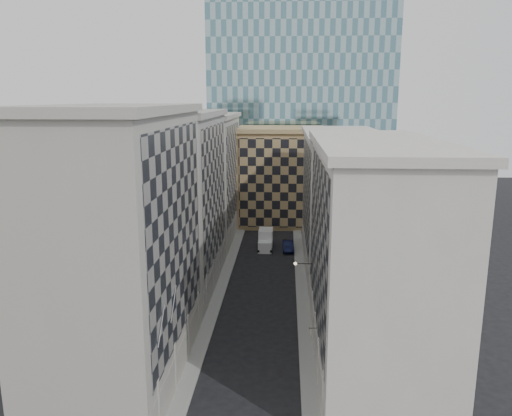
% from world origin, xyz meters
% --- Properties ---
extents(sidewalk_west, '(1.50, 100.00, 0.15)m').
position_xyz_m(sidewalk_west, '(-5.25, 30.00, 0.07)').
color(sidewalk_west, gray).
rests_on(sidewalk_west, ground).
extents(sidewalk_east, '(1.50, 100.00, 0.15)m').
position_xyz_m(sidewalk_east, '(5.25, 30.00, 0.07)').
color(sidewalk_east, gray).
rests_on(sidewalk_east, ground).
extents(bldg_left_a, '(10.80, 22.80, 23.70)m').
position_xyz_m(bldg_left_a, '(-10.88, 11.00, 11.82)').
color(bldg_left_a, '#A7A296').
rests_on(bldg_left_a, ground).
extents(bldg_left_b, '(10.80, 22.80, 22.70)m').
position_xyz_m(bldg_left_b, '(-10.88, 33.00, 11.32)').
color(bldg_left_b, gray).
rests_on(bldg_left_b, ground).
extents(bldg_left_c, '(10.80, 22.80, 21.70)m').
position_xyz_m(bldg_left_c, '(-10.88, 55.00, 10.83)').
color(bldg_left_c, '#A7A296').
rests_on(bldg_left_c, ground).
extents(bldg_right_a, '(10.80, 26.80, 20.70)m').
position_xyz_m(bldg_right_a, '(10.88, 15.00, 10.32)').
color(bldg_right_a, beige).
rests_on(bldg_right_a, ground).
extents(bldg_right_b, '(10.80, 28.80, 19.70)m').
position_xyz_m(bldg_right_b, '(10.89, 42.00, 9.85)').
color(bldg_right_b, beige).
rests_on(bldg_right_b, ground).
extents(tan_block, '(16.80, 14.80, 18.80)m').
position_xyz_m(tan_block, '(2.00, 67.90, 9.44)').
color(tan_block, tan).
rests_on(tan_block, ground).
extents(church_tower, '(7.20, 7.20, 51.50)m').
position_xyz_m(church_tower, '(0.00, 82.00, 26.95)').
color(church_tower, '#2A2520').
rests_on(church_tower, ground).
extents(flagpoles_left, '(0.10, 6.33, 2.33)m').
position_xyz_m(flagpoles_left, '(-5.90, 6.00, 8.00)').
color(flagpoles_left, gray).
rests_on(flagpoles_left, ground).
extents(bracket_lamp, '(1.98, 0.36, 0.36)m').
position_xyz_m(bracket_lamp, '(4.38, 24.00, 6.20)').
color(bracket_lamp, black).
rests_on(bracket_lamp, ground).
extents(box_truck, '(2.30, 5.62, 3.08)m').
position_xyz_m(box_truck, '(-0.20, 49.74, 1.34)').
color(box_truck, white).
rests_on(box_truck, ground).
extents(dark_car, '(1.85, 4.87, 1.58)m').
position_xyz_m(dark_car, '(3.50, 48.81, 0.79)').
color(dark_car, '#0E1234').
rests_on(dark_car, ground).
extents(shop_sign, '(0.71, 0.63, 0.70)m').
position_xyz_m(shop_sign, '(5.42, 12.26, 3.84)').
color(shop_sign, black).
rests_on(shop_sign, ground).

